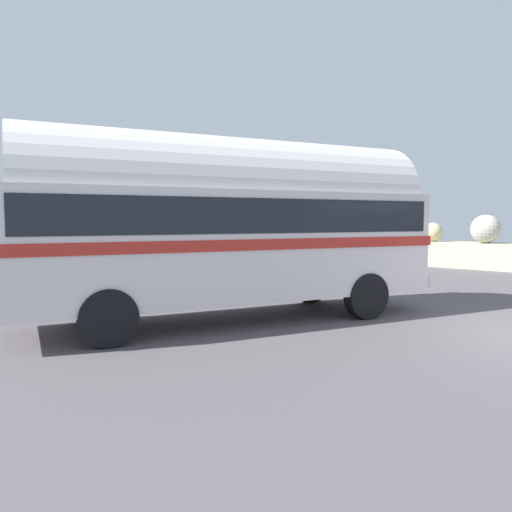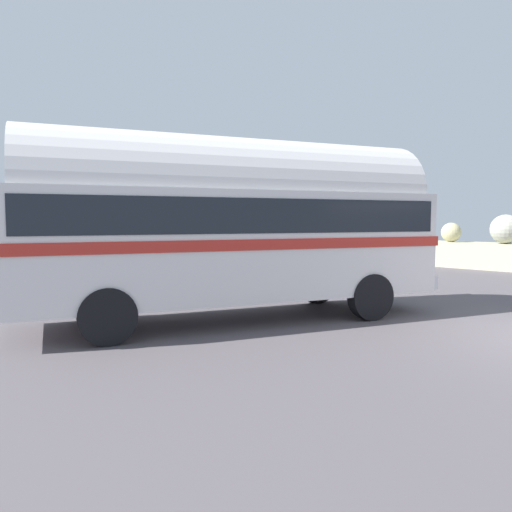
# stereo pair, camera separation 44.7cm
# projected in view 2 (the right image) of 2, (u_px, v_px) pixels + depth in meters

# --- Properties ---
(vintage_coach) EXTENTS (5.31, 8.87, 3.70)m
(vintage_coach) POSITION_uv_depth(u_px,v_px,m) (233.00, 221.00, 9.90)
(vintage_coach) COLOR black
(vintage_coach) RESTS_ON ground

